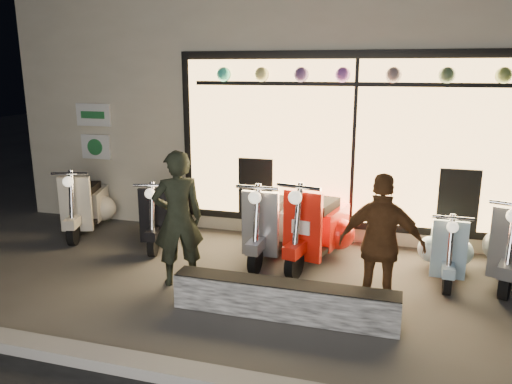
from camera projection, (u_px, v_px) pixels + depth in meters
ground at (266, 288)px, 6.12m from camera, size 40.00×40.00×0.00m
kerb at (204, 378)px, 4.24m from camera, size 40.00×0.25×0.12m
shop_building at (331, 94)px, 10.25m from camera, size 10.20×6.23×4.20m
graffiti_barrier at (284, 300)px, 5.36m from camera, size 2.44×0.28×0.40m
scooter_silver at (272, 223)px, 7.21m from camera, size 0.50×1.54×1.11m
scooter_red at (320, 226)px, 7.01m from camera, size 0.75×1.63×1.16m
scooter_black at (163, 215)px, 7.77m from camera, size 0.68×1.41×1.00m
scooter_cream at (88, 204)px, 8.26m from camera, size 0.78×1.50×1.07m
scooter_blue at (446, 247)px, 6.48m from camera, size 0.42×1.26×0.91m
man at (178, 218)px, 6.07m from camera, size 0.74×0.67×1.69m
woman at (381, 245)px, 5.35m from camera, size 0.93×0.41×1.56m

